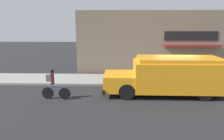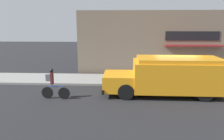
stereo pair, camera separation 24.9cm
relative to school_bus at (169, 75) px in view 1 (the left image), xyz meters
name	(u,v)px [view 1 (the left image)]	position (x,y,z in m)	size (l,w,h in m)	color
ground_plane	(175,87)	(0.72, 1.52, -1.10)	(70.00, 70.00, 0.00)	#232326
sidewalk	(170,80)	(0.72, 2.95, -1.03)	(28.00, 2.85, 0.14)	gray
storefront	(167,43)	(0.79, 4.79, 1.35)	(13.63, 0.98, 4.90)	#756656
school_bus	(169,75)	(0.00, 0.00, 0.00)	(6.56, 2.80, 2.11)	orange
cyclist	(53,84)	(-6.23, -1.01, -0.30)	(1.55, 0.21, 1.64)	black
trash_bin	(162,71)	(0.35, 4.01, -0.58)	(0.63, 0.63, 0.75)	slate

